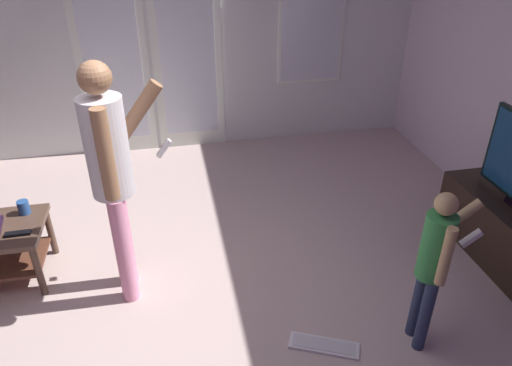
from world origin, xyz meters
The scene contains 7 objects.
ground_plane centered at (0.00, 0.00, -0.01)m, with size 6.23×5.42×0.02m, color #C4ACA4.
wall_back_with_doors centered at (0.06, 2.68, 1.33)m, with size 6.23×0.09×2.75m.
person_adult centered at (-0.13, 0.26, 1.00)m, with size 0.53×0.47×1.67m.
person_child centered at (1.67, -0.58, 0.66)m, with size 0.44×0.30×1.10m.
loose_keyboard centered at (1.07, -0.52, 0.01)m, with size 0.45×0.30×0.02m.
cup_near_edge centered at (-0.86, 0.74, 0.50)m, with size 0.08×0.08×0.10m, color #274F90.
dvd_remote_slim centered at (-0.85, 0.46, 0.46)m, with size 0.17×0.05×0.02m, color black.
Camera 1 is at (0.24, -2.46, 2.39)m, focal length 33.08 mm.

